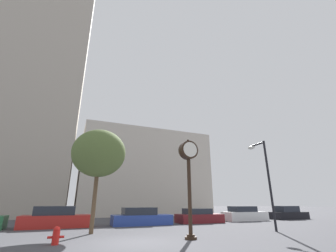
% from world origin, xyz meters
% --- Properties ---
extents(ground_plane, '(200.00, 200.00, 0.00)m').
position_xyz_m(ground_plane, '(0.00, 0.00, 0.00)').
color(ground_plane, '#424247').
extents(building_tall_tower, '(14.41, 12.00, 41.78)m').
position_xyz_m(building_tall_tower, '(-10.31, 24.00, 20.89)').
color(building_tall_tower, '#ADA393').
rests_on(building_tall_tower, ground_plane).
extents(building_storefront_row, '(18.11, 12.00, 11.66)m').
position_xyz_m(building_storefront_row, '(6.99, 24.00, 5.83)').
color(building_storefront_row, beige).
rests_on(building_storefront_row, ground_plane).
extents(street_clock, '(0.96, 0.57, 4.86)m').
position_xyz_m(street_clock, '(2.74, -0.14, 3.41)').
color(street_clock, black).
rests_on(street_clock, ground_plane).
extents(car_red, '(4.76, 2.02, 1.41)m').
position_xyz_m(car_red, '(-3.40, 8.12, 0.59)').
color(car_red, red).
rests_on(car_red, ground_plane).
extents(car_blue, '(4.62, 1.91, 1.29)m').
position_xyz_m(car_blue, '(2.56, 7.72, 0.54)').
color(car_blue, '#28429E').
rests_on(car_blue, ground_plane).
extents(car_maroon, '(3.97, 1.99, 1.16)m').
position_xyz_m(car_maroon, '(7.79, 7.83, 0.49)').
color(car_maroon, maroon).
rests_on(car_maroon, ground_plane).
extents(car_white, '(4.34, 1.90, 1.32)m').
position_xyz_m(car_white, '(13.08, 8.25, 0.56)').
color(car_white, silver).
rests_on(car_white, ground_plane).
extents(car_black, '(4.04, 2.03, 1.31)m').
position_xyz_m(car_black, '(18.87, 8.28, 0.55)').
color(car_black, black).
rests_on(car_black, ground_plane).
extents(fire_hydrant_near, '(0.64, 0.28, 0.70)m').
position_xyz_m(fire_hydrant_near, '(-3.07, 0.70, 0.35)').
color(fire_hydrant_near, red).
rests_on(fire_hydrant_near, ground_plane).
extents(street_lamp_right, '(0.36, 1.57, 5.60)m').
position_xyz_m(street_lamp_right, '(8.91, 1.01, 3.79)').
color(street_lamp_right, black).
rests_on(street_lamp_right, ground_plane).
extents(bare_tree, '(3.21, 3.21, 5.98)m').
position_xyz_m(bare_tree, '(-1.42, 3.73, 4.51)').
color(bare_tree, brown).
rests_on(bare_tree, ground_plane).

